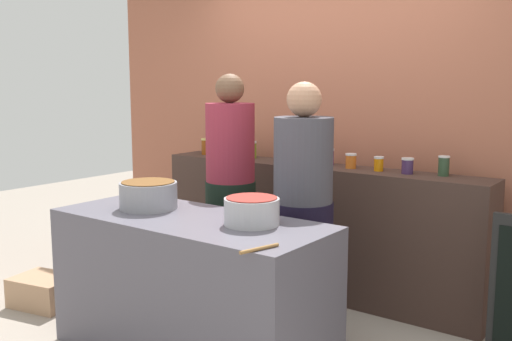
% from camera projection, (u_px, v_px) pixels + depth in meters
% --- Properties ---
extents(ground, '(12.00, 12.00, 0.00)m').
position_uv_depth(ground, '(224.00, 338.00, 3.75)').
color(ground, gray).
extents(storefront_wall, '(4.80, 0.12, 3.00)m').
position_uv_depth(storefront_wall, '(338.00, 99.00, 4.68)').
color(storefront_wall, '#A75E46').
rests_on(storefront_wall, ground).
extents(display_shelf, '(2.70, 0.36, 1.00)m').
position_uv_depth(display_shelf, '(313.00, 228.00, 4.55)').
color(display_shelf, '#3F2C25').
rests_on(display_shelf, ground).
extents(prep_table, '(1.70, 0.70, 0.85)m').
position_uv_depth(prep_table, '(191.00, 288.00, 3.45)').
color(prep_table, '#55525E').
rests_on(prep_table, ground).
extents(preserve_jar_0, '(0.09, 0.09, 0.14)m').
position_uv_depth(preserve_jar_0, '(206.00, 146.00, 5.12)').
color(preserve_jar_0, '#83390C').
rests_on(preserve_jar_0, display_shelf).
extents(preserve_jar_1, '(0.08, 0.08, 0.10)m').
position_uv_depth(preserve_jar_1, '(221.00, 149.00, 5.09)').
color(preserve_jar_1, orange).
rests_on(preserve_jar_1, display_shelf).
extents(preserve_jar_2, '(0.09, 0.09, 0.13)m').
position_uv_depth(preserve_jar_2, '(239.00, 150.00, 4.90)').
color(preserve_jar_2, '#2F6037').
rests_on(preserve_jar_2, display_shelf).
extents(preserve_jar_3, '(0.09, 0.09, 0.14)m').
position_uv_depth(preserve_jar_3, '(251.00, 150.00, 4.87)').
color(preserve_jar_3, olive).
rests_on(preserve_jar_3, display_shelf).
extents(preserve_jar_4, '(0.09, 0.09, 0.12)m').
position_uv_depth(preserve_jar_4, '(281.00, 155.00, 4.62)').
color(preserve_jar_4, '#591A44').
rests_on(preserve_jar_4, display_shelf).
extents(preserve_jar_5, '(0.07, 0.07, 0.10)m').
position_uv_depth(preserve_jar_5, '(304.00, 159.00, 4.46)').
color(preserve_jar_5, olive).
rests_on(preserve_jar_5, display_shelf).
extents(preserve_jar_6, '(0.09, 0.09, 0.13)m').
position_uv_depth(preserve_jar_6, '(328.00, 157.00, 4.46)').
color(preserve_jar_6, '#561057').
rests_on(preserve_jar_6, display_shelf).
extents(preserve_jar_7, '(0.08, 0.08, 0.11)m').
position_uv_depth(preserve_jar_7, '(351.00, 161.00, 4.29)').
color(preserve_jar_7, '#CA601D').
rests_on(preserve_jar_7, display_shelf).
extents(preserve_jar_8, '(0.07, 0.07, 0.10)m').
position_uv_depth(preserve_jar_8, '(379.00, 164.00, 4.16)').
color(preserve_jar_8, orange).
rests_on(preserve_jar_8, display_shelf).
extents(preserve_jar_9, '(0.08, 0.08, 0.11)m').
position_uv_depth(preserve_jar_9, '(407.00, 166.00, 4.04)').
color(preserve_jar_9, '#3D264E').
rests_on(preserve_jar_9, display_shelf).
extents(preserve_jar_10, '(0.08, 0.08, 0.14)m').
position_uv_depth(preserve_jar_10, '(444.00, 166.00, 3.94)').
color(preserve_jar_10, '#2B422B').
rests_on(preserve_jar_10, display_shelf).
extents(cooking_pot_left, '(0.36, 0.36, 0.17)m').
position_uv_depth(cooking_pot_left, '(148.00, 195.00, 3.62)').
color(cooking_pot_left, gray).
rests_on(cooking_pot_left, prep_table).
extents(cooking_pot_center, '(0.31, 0.31, 0.15)m').
position_uv_depth(cooking_pot_center, '(252.00, 211.00, 3.20)').
color(cooking_pot_center, '#B7B7BC').
rests_on(cooking_pot_center, prep_table).
extents(wooden_spoon, '(0.08, 0.22, 0.02)m').
position_uv_depth(wooden_spoon, '(259.00, 249.00, 2.72)').
color(wooden_spoon, '#9E703D').
rests_on(wooden_spoon, prep_table).
extents(cook_with_tongs, '(0.37, 0.37, 1.69)m').
position_uv_depth(cook_with_tongs, '(231.00, 202.00, 4.26)').
color(cook_with_tongs, black).
rests_on(cook_with_tongs, ground).
extents(cook_in_cap, '(0.39, 0.39, 1.64)m').
position_uv_depth(cook_in_cap, '(303.00, 224.00, 3.73)').
color(cook_in_cap, black).
rests_on(cook_in_cap, ground).
extents(bread_crate, '(0.50, 0.42, 0.22)m').
position_uv_depth(bread_crate, '(44.00, 291.00, 4.30)').
color(bread_crate, tan).
rests_on(bread_crate, ground).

